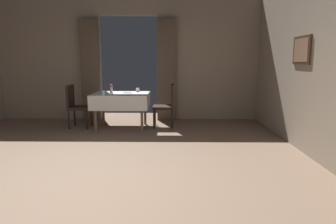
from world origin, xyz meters
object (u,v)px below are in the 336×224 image
(dining_table_mid, at_px, (121,98))
(plate_mid_b, at_px, (127,93))
(chair_mid_right, at_px, (167,104))
(glass_mid_d, at_px, (138,90))
(chair_mid_left, at_px, (76,104))
(flower_vase_mid, at_px, (111,88))
(glass_mid_c, at_px, (103,93))

(dining_table_mid, relative_size, plate_mid_b, 5.91)
(chair_mid_right, xyz_separation_m, glass_mid_d, (-0.66, 0.24, 0.28))
(dining_table_mid, distance_m, chair_mid_right, 0.99)
(plate_mid_b, height_order, glass_mid_d, glass_mid_d)
(chair_mid_left, xyz_separation_m, chair_mid_right, (1.96, 0.10, 0.00))
(flower_vase_mid, height_order, plate_mid_b, flower_vase_mid)
(dining_table_mid, height_order, chair_mid_right, chair_mid_right)
(dining_table_mid, height_order, flower_vase_mid, flower_vase_mid)
(chair_mid_right, xyz_separation_m, plate_mid_b, (-0.86, 0.00, 0.24))
(chair_mid_left, relative_size, plate_mid_b, 4.60)
(flower_vase_mid, height_order, glass_mid_d, flower_vase_mid)
(flower_vase_mid, bearing_deg, glass_mid_d, 31.42)
(glass_mid_d, bearing_deg, chair_mid_right, -20.26)
(flower_vase_mid, bearing_deg, chair_mid_right, 3.86)
(dining_table_mid, distance_m, flower_vase_mid, 0.30)
(glass_mid_d, bearing_deg, dining_table_mid, -133.60)
(chair_mid_left, bearing_deg, glass_mid_d, 14.83)
(chair_mid_left, height_order, glass_mid_d, chair_mid_left)
(dining_table_mid, bearing_deg, flower_vase_mid, 177.10)
(chair_mid_right, bearing_deg, glass_mid_c, -161.56)
(plate_mid_b, bearing_deg, chair_mid_right, -0.32)
(glass_mid_c, bearing_deg, chair_mid_left, 154.07)
(flower_vase_mid, bearing_deg, plate_mid_b, 14.31)
(dining_table_mid, distance_m, glass_mid_d, 0.49)
(chair_mid_left, bearing_deg, dining_table_mid, 0.52)
(dining_table_mid, distance_m, plate_mid_b, 0.19)
(dining_table_mid, height_order, glass_mid_d, glass_mid_d)
(chair_mid_left, height_order, plate_mid_b, chair_mid_left)
(flower_vase_mid, xyz_separation_m, plate_mid_b, (0.33, 0.09, -0.10))
(chair_mid_right, relative_size, flower_vase_mid, 4.70)
(dining_table_mid, relative_size, chair_mid_right, 1.28)
(chair_mid_right, relative_size, glass_mid_d, 10.78)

